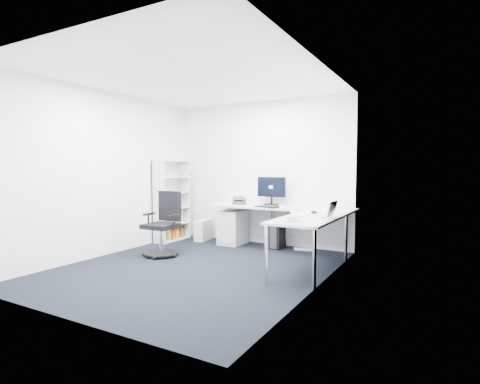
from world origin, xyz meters
The scene contains 22 objects.
ground centered at (0.00, 0.00, 0.00)m, with size 4.20×4.20×0.00m, color black.
ceiling centered at (0.00, 0.00, 2.70)m, with size 4.20×4.20×0.00m, color white.
wall_back centered at (0.00, 2.10, 1.35)m, with size 3.60×0.02×2.70m, color white.
wall_front centered at (0.00, -2.10, 1.35)m, with size 3.60×0.02×2.70m, color white.
wall_left centered at (-1.80, 0.00, 1.35)m, with size 0.02×4.20×2.70m, color white.
wall_right centered at (1.80, 0.00, 1.35)m, with size 0.02×4.20×2.70m, color white.
l_desk centered at (0.55, 1.40, 0.38)m, with size 2.62×1.46×0.76m, color silver, non-canonical shape.
drawer_pedestal centered at (-0.40, 1.75, 0.32)m, with size 0.42×0.52×0.64m, color silver.
bookshelf centered at (-1.62, 1.45, 0.80)m, with size 0.31×0.80×1.60m, color silver, non-canonical shape.
task_chair centered at (-0.94, 0.34, 0.53)m, with size 0.59×0.59×1.06m, color black, non-canonical shape.
black_pc_tower centered at (0.47, 1.88, 0.23)m, with size 0.20×0.46×0.45m, color black.
beige_pc_tower centered at (-1.10, 1.77, 0.20)m, with size 0.19×0.43×0.41m, color beige.
power_strip centered at (0.99, 1.87, 0.02)m, with size 0.35×0.06×0.04m, color silver.
monitor centered at (0.32, 1.92, 1.03)m, with size 0.56×0.18×0.54m, color black, non-canonical shape.
black_keyboard centered at (0.42, 1.51, 0.77)m, with size 0.41×0.15×0.02m, color black.
mouse centered at (0.60, 1.56, 0.78)m, with size 0.05×0.09×0.03m, color black.
desk_phone centered at (-0.25, 1.75, 0.84)m, with size 0.21×0.21×0.15m, color #2F2F32, non-canonical shape.
laptop centered at (1.58, 0.72, 0.88)m, with size 0.34×0.33×0.24m, color silver, non-canonical shape.
white_keyboard centered at (1.35, 0.75, 0.77)m, with size 0.12×0.42×0.01m, color silver.
headphones centered at (1.41, 1.09, 0.79)m, with size 0.12×0.19×0.05m, color black, non-canonical shape.
orange_fruit centered at (1.37, 0.28, 0.80)m, with size 0.07×0.07×0.07m, color orange.
tissue_box centered at (1.45, 0.12, 0.80)m, with size 0.12×0.23×0.08m, color silver.
Camera 1 is at (3.16, -4.35, 1.45)m, focal length 28.00 mm.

